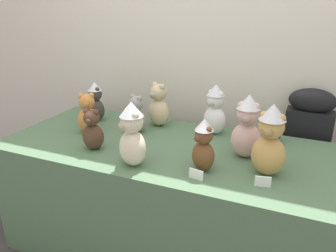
{
  "coord_description": "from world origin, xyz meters",
  "views": [
    {
      "loc": [
        0.65,
        -1.31,
        1.48
      ],
      "look_at": [
        0.0,
        0.25,
        0.83
      ],
      "focal_mm": 34.63,
      "sensor_mm": 36.0,
      "label": 1
    }
  ],
  "objects_px": {
    "teddy_bear_ash": "(137,115)",
    "teddy_bear_cocoa": "(93,131)",
    "display_table": "(168,199)",
    "teddy_bear_blush": "(247,127)",
    "instrument_case": "(302,161)",
    "party_cup_blue": "(274,132)",
    "teddy_bear_charcoal": "(96,102)",
    "teddy_bear_honey": "(270,141)",
    "teddy_bear_ginger": "(88,114)",
    "teddy_bear_cream": "(132,135)",
    "teddy_bear_sand": "(159,106)",
    "teddy_bear_chestnut": "(204,145)",
    "teddy_bear_snow": "(215,110)"
  },
  "relations": [
    {
      "from": "teddy_bear_ash",
      "to": "teddy_bear_cocoa",
      "type": "xyz_separation_m",
      "value": [
        -0.1,
        -0.32,
        -0.0
      ]
    },
    {
      "from": "display_table",
      "to": "teddy_bear_blush",
      "type": "xyz_separation_m",
      "value": [
        0.43,
        0.03,
        0.52
      ]
    },
    {
      "from": "instrument_case",
      "to": "party_cup_blue",
      "type": "bearing_deg",
      "value": -125.38
    },
    {
      "from": "teddy_bear_charcoal",
      "to": "teddy_bear_ash",
      "type": "bearing_deg",
      "value": 10.91
    },
    {
      "from": "display_table",
      "to": "teddy_bear_cocoa",
      "type": "relative_size",
      "value": 8.2
    },
    {
      "from": "display_table",
      "to": "instrument_case",
      "type": "bearing_deg",
      "value": 36.47
    },
    {
      "from": "instrument_case",
      "to": "teddy_bear_honey",
      "type": "distance_m",
      "value": 0.78
    },
    {
      "from": "teddy_bear_ginger",
      "to": "teddy_bear_cream",
      "type": "relative_size",
      "value": 0.77
    },
    {
      "from": "teddy_bear_charcoal",
      "to": "teddy_bear_sand",
      "type": "bearing_deg",
      "value": 33.62
    },
    {
      "from": "teddy_bear_cream",
      "to": "teddy_bear_blush",
      "type": "bearing_deg",
      "value": 64.27
    },
    {
      "from": "teddy_bear_chestnut",
      "to": "display_table",
      "type": "bearing_deg",
      "value": 175.05
    },
    {
      "from": "teddy_bear_sand",
      "to": "teddy_bear_cream",
      "type": "xyz_separation_m",
      "value": [
        0.11,
        -0.56,
        0.03
      ]
    },
    {
      "from": "instrument_case",
      "to": "teddy_bear_cream",
      "type": "distance_m",
      "value": 1.21
    },
    {
      "from": "teddy_bear_ginger",
      "to": "teddy_bear_ash",
      "type": "height_order",
      "value": "teddy_bear_ginger"
    },
    {
      "from": "teddy_bear_ash",
      "to": "party_cup_blue",
      "type": "xyz_separation_m",
      "value": [
        0.81,
        0.18,
        -0.06
      ]
    },
    {
      "from": "teddy_bear_honey",
      "to": "teddy_bear_blush",
      "type": "bearing_deg",
      "value": 138.83
    },
    {
      "from": "instrument_case",
      "to": "teddy_bear_chestnut",
      "type": "relative_size",
      "value": 3.76
    },
    {
      "from": "display_table",
      "to": "teddy_bear_ash",
      "type": "distance_m",
      "value": 0.55
    },
    {
      "from": "teddy_bear_blush",
      "to": "party_cup_blue",
      "type": "xyz_separation_m",
      "value": [
        0.12,
        0.27,
        -0.11
      ]
    },
    {
      "from": "teddy_bear_chestnut",
      "to": "teddy_bear_charcoal",
      "type": "bearing_deg",
      "value": -173.09
    },
    {
      "from": "teddy_bear_sand",
      "to": "teddy_bear_snow",
      "type": "relative_size",
      "value": 0.92
    },
    {
      "from": "teddy_bear_sand",
      "to": "teddy_bear_ash",
      "type": "distance_m",
      "value": 0.18
    },
    {
      "from": "teddy_bear_sand",
      "to": "teddy_bear_ash",
      "type": "height_order",
      "value": "teddy_bear_sand"
    },
    {
      "from": "teddy_bear_chestnut",
      "to": "teddy_bear_snow",
      "type": "relative_size",
      "value": 0.85
    },
    {
      "from": "teddy_bear_ginger",
      "to": "party_cup_blue",
      "type": "xyz_separation_m",
      "value": [
        1.08,
        0.3,
        -0.06
      ]
    },
    {
      "from": "teddy_bear_chestnut",
      "to": "teddy_bear_honey",
      "type": "relative_size",
      "value": 0.76
    },
    {
      "from": "teddy_bear_blush",
      "to": "teddy_bear_cream",
      "type": "distance_m",
      "value": 0.59
    },
    {
      "from": "display_table",
      "to": "teddy_bear_charcoal",
      "type": "bearing_deg",
      "value": 161.59
    },
    {
      "from": "display_table",
      "to": "teddy_bear_sand",
      "type": "distance_m",
      "value": 0.59
    },
    {
      "from": "teddy_bear_ginger",
      "to": "teddy_bear_charcoal",
      "type": "bearing_deg",
      "value": 79.12
    },
    {
      "from": "teddy_bear_blush",
      "to": "teddy_bear_ash",
      "type": "xyz_separation_m",
      "value": [
        -0.69,
        0.09,
        -0.05
      ]
    },
    {
      "from": "display_table",
      "to": "teddy_bear_ginger",
      "type": "distance_m",
      "value": 0.72
    },
    {
      "from": "teddy_bear_blush",
      "to": "teddy_bear_charcoal",
      "type": "relative_size",
      "value": 1.26
    },
    {
      "from": "teddy_bear_cream",
      "to": "teddy_bear_cocoa",
      "type": "xyz_separation_m",
      "value": [
        -0.29,
        0.08,
        -0.05
      ]
    },
    {
      "from": "teddy_bear_ginger",
      "to": "teddy_bear_ash",
      "type": "distance_m",
      "value": 0.3
    },
    {
      "from": "teddy_bear_blush",
      "to": "party_cup_blue",
      "type": "relative_size",
      "value": 3.08
    },
    {
      "from": "party_cup_blue",
      "to": "teddy_bear_cocoa",
      "type": "bearing_deg",
      "value": -151.27
    },
    {
      "from": "teddy_bear_charcoal",
      "to": "teddy_bear_ash",
      "type": "height_order",
      "value": "teddy_bear_charcoal"
    },
    {
      "from": "teddy_bear_ginger",
      "to": "teddy_bear_blush",
      "type": "height_order",
      "value": "teddy_bear_blush"
    },
    {
      "from": "teddy_bear_cream",
      "to": "teddy_bear_snow",
      "type": "distance_m",
      "value": 0.62
    },
    {
      "from": "teddy_bear_cocoa",
      "to": "teddy_bear_snow",
      "type": "height_order",
      "value": "teddy_bear_snow"
    },
    {
      "from": "display_table",
      "to": "teddy_bear_blush",
      "type": "height_order",
      "value": "teddy_bear_blush"
    },
    {
      "from": "teddy_bear_snow",
      "to": "instrument_case",
      "type": "bearing_deg",
      "value": 46.36
    },
    {
      "from": "teddy_bear_honey",
      "to": "teddy_bear_cocoa",
      "type": "distance_m",
      "value": 0.93
    },
    {
      "from": "teddy_bear_ginger",
      "to": "party_cup_blue",
      "type": "distance_m",
      "value": 1.13
    },
    {
      "from": "teddy_bear_ginger",
      "to": "teddy_bear_sand",
      "type": "bearing_deg",
      "value": 5.77
    },
    {
      "from": "teddy_bear_blush",
      "to": "teddy_bear_sand",
      "type": "bearing_deg",
      "value": 155.93
    },
    {
      "from": "teddy_bear_cocoa",
      "to": "teddy_bear_snow",
      "type": "distance_m",
      "value": 0.74
    },
    {
      "from": "teddy_bear_charcoal",
      "to": "party_cup_blue",
      "type": "distance_m",
      "value": 1.17
    },
    {
      "from": "teddy_bear_chestnut",
      "to": "teddy_bear_cocoa",
      "type": "distance_m",
      "value": 0.63
    }
  ]
}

